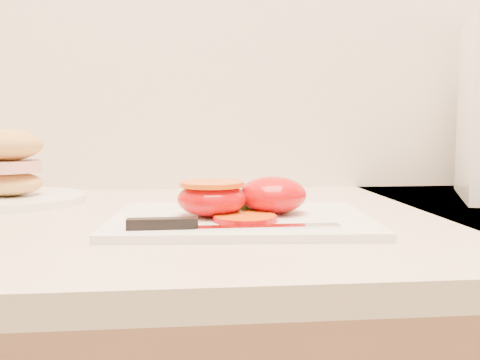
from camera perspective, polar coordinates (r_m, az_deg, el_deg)
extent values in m
cube|color=beige|center=(0.76, 7.59, -4.78)|extent=(3.92, 0.65, 0.03)
cube|color=silver|center=(0.68, 0.09, -4.29)|extent=(0.34, 0.26, 0.01)
ellipsoid|color=#B90100|center=(0.70, 3.52, -1.59)|extent=(0.09, 0.09, 0.05)
ellipsoid|color=#B90100|center=(0.68, -3.02, -2.02)|extent=(0.09, 0.09, 0.04)
cylinder|color=#BB2900|center=(0.67, -3.03, -0.42)|extent=(0.08, 0.08, 0.01)
cylinder|color=orange|center=(0.64, 0.55, -4.08)|extent=(0.07, 0.07, 0.01)
ellipsoid|color=#7BB630|center=(0.75, 1.99, -2.06)|extent=(0.13, 0.11, 0.02)
cube|color=silver|center=(0.60, 3.03, -5.02)|extent=(0.16, 0.02, 0.00)
cube|color=black|center=(0.60, -8.28, -4.62)|extent=(0.08, 0.02, 0.01)
cylinder|color=white|center=(0.94, -23.48, -1.90)|extent=(0.24, 0.24, 0.01)
ellipsoid|color=tan|center=(0.93, -23.54, -0.37)|extent=(0.11, 0.09, 0.04)
cylinder|color=#D8938C|center=(0.93, -23.61, 1.35)|extent=(0.10, 0.10, 0.02)
ellipsoid|color=tan|center=(0.93, -23.70, 3.46)|extent=(0.11, 0.09, 0.05)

